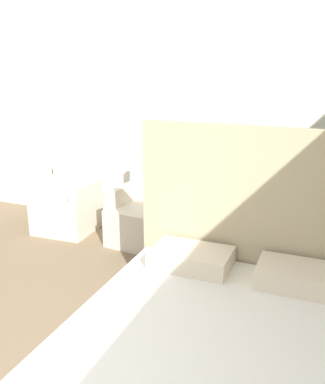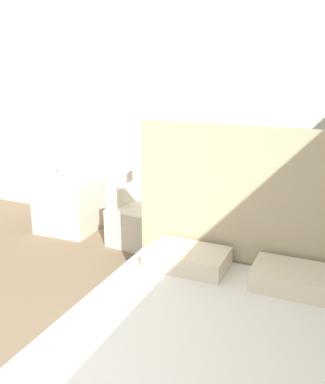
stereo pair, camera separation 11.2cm
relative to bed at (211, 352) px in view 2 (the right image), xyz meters
The scene contains 4 objects.
wall_back 3.00m from the bed, 112.38° to the left, with size 10.00×0.06×2.90m.
bed is the anchor object (origin of this frame).
armchair_near_window_left 3.14m from the bed, 141.04° to the left, with size 0.69×0.67×0.88m.
armchair_near_window_right 2.43m from the bed, 125.57° to the left, with size 0.73×0.71×0.88m.
Camera 2 is at (1.68, -0.96, 1.99)m, focal length 40.00 mm.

